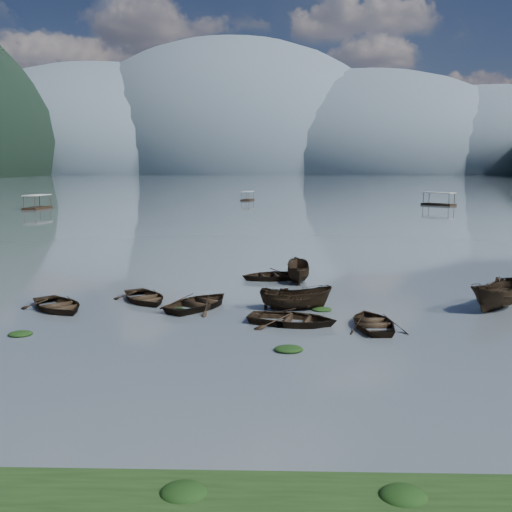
{
  "coord_description": "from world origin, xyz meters",
  "views": [
    {
      "loc": [
        0.99,
        -24.02,
        7.54
      ],
      "look_at": [
        0.0,
        12.0,
        2.0
      ],
      "focal_mm": 40.0,
      "sensor_mm": 36.0,
      "label": 1
    }
  ],
  "objects_px": {
    "pontoon_left": "(38,209)",
    "pontoon_centre": "(247,201)",
    "rowboat_0": "(58,310)",
    "rowboat_3": "(373,327)"
  },
  "relations": [
    {
      "from": "rowboat_0",
      "to": "pontoon_centre",
      "type": "relative_size",
      "value": 0.8
    },
    {
      "from": "rowboat_3",
      "to": "pontoon_centre",
      "type": "relative_size",
      "value": 0.74
    },
    {
      "from": "rowboat_0",
      "to": "pontoon_centre",
      "type": "height_order",
      "value": "pontoon_centre"
    },
    {
      "from": "pontoon_left",
      "to": "pontoon_centre",
      "type": "distance_m",
      "value": 48.61
    },
    {
      "from": "pontoon_left",
      "to": "rowboat_0",
      "type": "bearing_deg",
      "value": -60.93
    },
    {
      "from": "pontoon_left",
      "to": "pontoon_centre",
      "type": "bearing_deg",
      "value": 44.02
    },
    {
      "from": "rowboat_3",
      "to": "pontoon_left",
      "type": "xyz_separation_m",
      "value": [
        -49.0,
        79.39,
        0.0
      ]
    },
    {
      "from": "pontoon_centre",
      "to": "rowboat_3",
      "type": "bearing_deg",
      "value": -73.21
    },
    {
      "from": "rowboat_3",
      "to": "pontoon_left",
      "type": "relative_size",
      "value": 0.6
    },
    {
      "from": "rowboat_0",
      "to": "pontoon_centre",
      "type": "xyz_separation_m",
      "value": [
        5.74,
        106.43,
        0.0
      ]
    }
  ]
}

